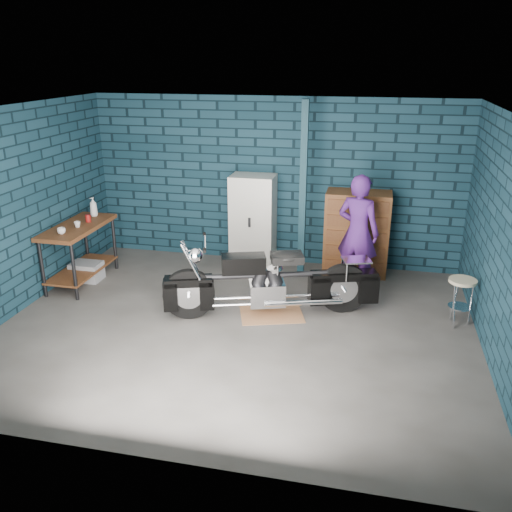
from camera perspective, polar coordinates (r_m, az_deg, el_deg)
The scene contains 15 objects.
ground at distance 7.03m, azimuth -2.07°, elevation -7.50°, with size 6.00×6.00×0.00m, color #55524F.
room_walls at distance 6.89m, azimuth -1.11°, elevation 8.81°, with size 6.02×5.01×2.71m.
support_post at distance 8.25m, azimuth 4.96°, elevation 6.76°, with size 0.10×0.10×2.70m, color #122E39.
workbench at distance 8.63m, azimuth -17.99°, elevation 0.21°, with size 0.60×1.40×0.91m, color brown.
drip_mat at distance 7.36m, azimuth 1.63°, elevation -6.08°, with size 0.83×0.62×0.01m, color #90613F.
motorcycle at distance 7.14m, azimuth 1.67°, elevation -2.25°, with size 2.44×0.66×1.07m, color black, non-canonical shape.
person at distance 8.03m, azimuth 10.67°, elevation 2.45°, with size 0.63×0.41×1.72m, color #491D6E.
storage_bin at distance 8.79m, azimuth -17.40°, elevation -1.54°, with size 0.45×0.32×0.28m, color gray.
locker at distance 8.82m, azimuth -0.33°, elevation 3.70°, with size 0.70×0.50×1.50m, color silver.
tool_chest at distance 8.64m, azimuth 10.54°, elevation 2.37°, with size 0.99×0.55×1.32m, color brown.
shop_stool at distance 7.43m, azimuth 20.67°, elevation -4.57°, with size 0.35×0.35×0.63m, color #BCB08E, non-canonical shape.
cup_a at distance 8.13m, azimuth -19.80°, elevation 2.51°, with size 0.12×0.12×0.09m, color #BCB08E.
cup_b at distance 8.37m, azimuth -18.29°, elevation 3.18°, with size 0.09×0.09×0.09m, color #BCB08E.
mug_red at distance 8.60m, azimuth -17.25°, elevation 3.81°, with size 0.08×0.08×0.11m, color maroon.
bottle at distance 8.87m, azimuth -16.75°, elevation 4.99°, with size 0.12×0.12×0.30m, color gray.
Camera 1 is at (1.60, -6.00, 3.29)m, focal length 38.00 mm.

